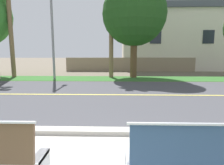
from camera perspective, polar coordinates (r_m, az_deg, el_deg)
The scene contains 10 objects.
ground_plane at distance 10.00m, azimuth -0.86°, elevation -1.86°, with size 140.00×140.00×0.00m, color #665B4C.
curb_edge at distance 4.55m, azimuth -4.14°, elevation -14.26°, with size 44.00×0.30×0.11m, color #ADA89E.
street_asphalt at distance 8.53m, azimuth -1.31°, elevation -3.68°, with size 52.00×8.00×0.01m, color #424247.
road_centre_line at distance 8.52m, azimuth -1.31°, elevation -3.64°, with size 48.00×0.14×0.01m, color #E0CC4C.
far_verge_grass at distance 13.98m, azimuth -0.12°, elevation 1.19°, with size 48.00×2.80×0.02m, color #2D6026.
bench_right at distance 2.92m, azimuth 24.81°, elevation -20.04°, with size 1.94×0.48×1.01m.
streetlamp at distance 14.60m, azimuth -17.22°, elevation 18.41°, with size 0.24×2.10×7.75m.
shade_tree_left at distance 15.00m, azimuth 7.30°, elevation 20.98°, with size 4.70×4.70×7.76m.
garden_wall at distance 19.68m, azimuth 5.35°, elevation 5.34°, with size 13.00×0.36×1.40m, color gray.
house_across_street at distance 23.72m, azimuth 17.58°, elevation 12.22°, with size 12.43×6.91×6.84m.
Camera 1 is at (0.44, -1.82, 1.82)m, focal length 30.79 mm.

